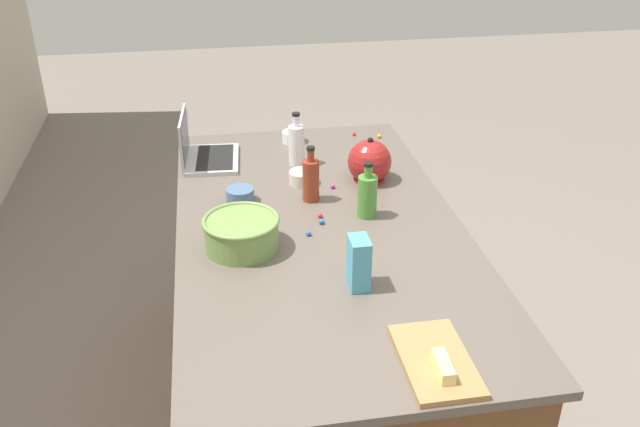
# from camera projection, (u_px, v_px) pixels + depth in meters

# --- Properties ---
(ground_plane) EXTENTS (12.00, 12.00, 0.00)m
(ground_plane) POSITION_uv_depth(u_px,v_px,m) (320.00, 410.00, 2.90)
(ground_plane) COLOR slate
(island_counter) EXTENTS (1.91, 1.03, 0.90)m
(island_counter) POSITION_uv_depth(u_px,v_px,m) (320.00, 325.00, 2.69)
(island_counter) COLOR brown
(island_counter) RESTS_ON ground
(laptop) EXTENTS (0.32, 0.25, 0.22)m
(laptop) POSITION_uv_depth(u_px,v_px,m) (203.00, 152.00, 2.95)
(laptop) COLOR #B7B7BC
(laptop) RESTS_ON island_counter
(mixing_bowl_large) EXTENTS (0.26, 0.26, 0.11)m
(mixing_bowl_large) POSITION_uv_depth(u_px,v_px,m) (242.00, 232.00, 2.31)
(mixing_bowl_large) COLOR #72934C
(mixing_bowl_large) RESTS_ON island_counter
(bottle_olive) EXTENTS (0.07, 0.07, 0.22)m
(bottle_olive) POSITION_uv_depth(u_px,v_px,m) (367.00, 195.00, 2.50)
(bottle_olive) COLOR #4C8C38
(bottle_olive) RESTS_ON island_counter
(bottle_vinegar) EXTENTS (0.07, 0.07, 0.23)m
(bottle_vinegar) POSITION_uv_depth(u_px,v_px,m) (296.00, 144.00, 2.91)
(bottle_vinegar) COLOR white
(bottle_vinegar) RESTS_ON island_counter
(bottle_soy) EXTENTS (0.07, 0.07, 0.22)m
(bottle_soy) POSITION_uv_depth(u_px,v_px,m) (311.00, 179.00, 2.61)
(bottle_soy) COLOR maroon
(bottle_soy) RESTS_ON island_counter
(kettle) EXTENTS (0.21, 0.18, 0.20)m
(kettle) POSITION_uv_depth(u_px,v_px,m) (369.00, 162.00, 2.78)
(kettle) COLOR maroon
(kettle) RESTS_ON island_counter
(cutting_board) EXTENTS (0.31, 0.18, 0.02)m
(cutting_board) POSITION_uv_depth(u_px,v_px,m) (435.00, 361.00, 1.81)
(cutting_board) COLOR #AD7F4C
(cutting_board) RESTS_ON island_counter
(butter_stick_left) EXTENTS (0.11, 0.04, 0.04)m
(butter_stick_left) POSITION_uv_depth(u_px,v_px,m) (443.00, 366.00, 1.75)
(butter_stick_left) COLOR #F4E58C
(butter_stick_left) RESTS_ON cutting_board
(ramekin_small) EXTENTS (0.10, 0.10, 0.05)m
(ramekin_small) POSITION_uv_depth(u_px,v_px,m) (293.00, 137.00, 3.16)
(ramekin_small) COLOR white
(ramekin_small) RESTS_ON island_counter
(ramekin_medium) EXTENTS (0.11, 0.11, 0.05)m
(ramekin_medium) POSITION_uv_depth(u_px,v_px,m) (302.00, 177.00, 2.77)
(ramekin_medium) COLOR beige
(ramekin_medium) RESTS_ON island_counter
(ramekin_wide) EXTENTS (0.11, 0.11, 0.05)m
(ramekin_wide) POSITION_uv_depth(u_px,v_px,m) (240.00, 195.00, 2.63)
(ramekin_wide) COLOR slate
(ramekin_wide) RESTS_ON island_counter
(kitchen_timer) EXTENTS (0.07, 0.07, 0.08)m
(kitchen_timer) POSITION_uv_depth(u_px,v_px,m) (364.00, 151.00, 2.99)
(kitchen_timer) COLOR #B2B2B7
(kitchen_timer) RESTS_ON island_counter
(candy_bag) EXTENTS (0.09, 0.06, 0.17)m
(candy_bag) POSITION_uv_depth(u_px,v_px,m) (359.00, 263.00, 2.09)
(candy_bag) COLOR #4CA5CC
(candy_bag) RESTS_ON island_counter
(candy_0) EXTENTS (0.02, 0.02, 0.02)m
(candy_0) POSITION_uv_depth(u_px,v_px,m) (379.00, 136.00, 3.21)
(candy_0) COLOR yellow
(candy_0) RESTS_ON island_counter
(candy_1) EXTENTS (0.02, 0.02, 0.02)m
(candy_1) POSITION_uv_depth(u_px,v_px,m) (311.00, 191.00, 2.70)
(candy_1) COLOR green
(candy_1) RESTS_ON island_counter
(candy_2) EXTENTS (0.02, 0.02, 0.02)m
(candy_2) POSITION_uv_depth(u_px,v_px,m) (308.00, 233.00, 2.41)
(candy_2) COLOR blue
(candy_2) RESTS_ON island_counter
(candy_4) EXTENTS (0.02, 0.02, 0.02)m
(candy_4) POSITION_uv_depth(u_px,v_px,m) (322.00, 222.00, 2.48)
(candy_4) COLOR blue
(candy_4) RESTS_ON island_counter
(candy_5) EXTENTS (0.02, 0.02, 0.02)m
(candy_5) POSITION_uv_depth(u_px,v_px,m) (333.00, 186.00, 2.74)
(candy_5) COLOR #CC3399
(candy_5) RESTS_ON island_counter
(candy_6) EXTENTS (0.02, 0.02, 0.02)m
(candy_6) POSITION_uv_depth(u_px,v_px,m) (354.00, 134.00, 3.24)
(candy_6) COLOR red
(candy_6) RESTS_ON island_counter
(candy_7) EXTENTS (0.02, 0.02, 0.02)m
(candy_7) POSITION_uv_depth(u_px,v_px,m) (320.00, 216.00, 2.52)
(candy_7) COLOR red
(candy_7) RESTS_ON island_counter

